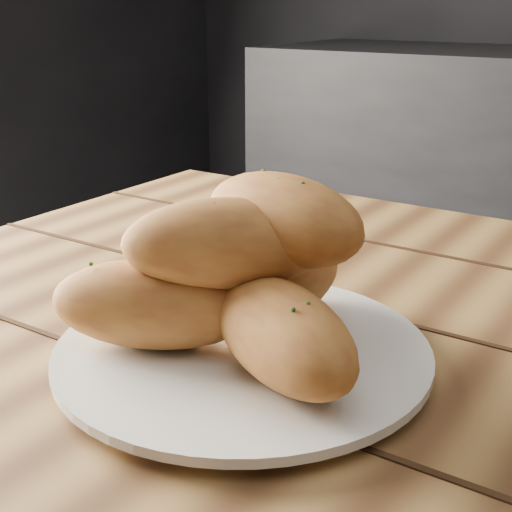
% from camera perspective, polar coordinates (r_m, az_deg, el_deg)
% --- Properties ---
extents(plate, '(0.31, 0.31, 0.02)m').
position_cam_1_polar(plate, '(0.59, -1.07, -7.86)').
color(plate, white).
rests_on(plate, table).
extents(bread_rolls, '(0.30, 0.25, 0.14)m').
position_cam_1_polar(bread_rolls, '(0.57, -1.07, -1.63)').
color(bread_rolls, '#C28335').
rests_on(bread_rolls, plate).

